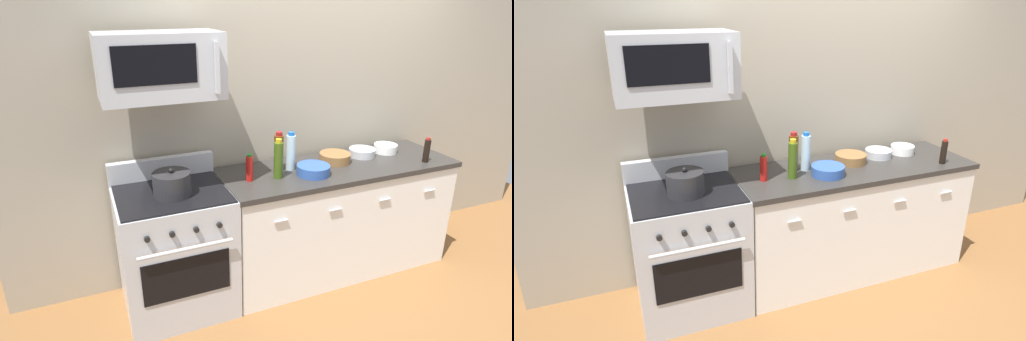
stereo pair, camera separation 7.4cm
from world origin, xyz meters
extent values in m
plane|color=brown|center=(0.00, 0.00, 0.00)|extent=(5.98, 5.98, 0.00)
cube|color=#9E937F|center=(0.00, 0.41, 1.35)|extent=(4.99, 0.10, 2.70)
cube|color=silver|center=(0.00, 0.00, 0.44)|extent=(1.87, 0.62, 0.88)
cube|color=#2D2B28|center=(0.00, 0.00, 0.90)|extent=(1.90, 0.65, 0.04)
cube|color=black|center=(0.00, -0.28, 0.05)|extent=(1.87, 0.02, 0.10)
cylinder|color=silver|center=(-0.65, -0.32, 0.72)|extent=(0.10, 0.02, 0.02)
cylinder|color=silver|center=(-0.22, -0.32, 0.72)|extent=(0.10, 0.02, 0.02)
cylinder|color=silver|center=(0.22, -0.32, 0.72)|extent=(0.10, 0.02, 0.02)
cylinder|color=silver|center=(0.65, -0.32, 0.72)|extent=(0.10, 0.02, 0.02)
cube|color=#B7BABF|center=(-1.32, 0.00, 0.46)|extent=(0.76, 0.64, 0.91)
cube|color=black|center=(-1.32, -0.32, 0.45)|extent=(0.58, 0.01, 0.30)
cylinder|color=#B7BABF|center=(-1.32, -0.35, 0.68)|extent=(0.61, 0.02, 0.02)
cube|color=#B7BABF|center=(-1.32, 0.29, 0.99)|extent=(0.76, 0.06, 0.16)
cube|color=black|center=(-1.32, 0.00, 0.92)|extent=(0.73, 0.61, 0.01)
cylinder|color=black|center=(-1.55, -0.33, 0.79)|extent=(0.04, 0.02, 0.04)
cylinder|color=black|center=(-1.40, -0.33, 0.79)|extent=(0.04, 0.02, 0.04)
cylinder|color=black|center=(-1.25, -0.33, 0.79)|extent=(0.04, 0.02, 0.04)
cylinder|color=black|center=(-1.10, -0.33, 0.79)|extent=(0.04, 0.02, 0.04)
cube|color=#B7BABF|center=(-1.32, 0.05, 1.75)|extent=(0.74, 0.40, 0.40)
cube|color=black|center=(-1.38, -0.15, 1.78)|extent=(0.48, 0.01, 0.22)
cube|color=#B7BABF|center=(-1.03, -0.17, 1.75)|extent=(0.02, 0.04, 0.30)
cylinder|color=black|center=(0.68, -0.20, 1.01)|extent=(0.05, 0.05, 0.18)
cylinder|color=maroon|center=(0.68, -0.20, 1.11)|extent=(0.03, 0.03, 0.02)
cylinder|color=#59330F|center=(-0.48, 0.09, 1.06)|extent=(0.07, 0.07, 0.27)
cylinder|color=maroon|center=(-0.48, 0.09, 1.21)|extent=(0.05, 0.05, 0.03)
cylinder|color=#B21914|center=(-0.76, -0.02, 1.01)|extent=(0.05, 0.05, 0.18)
cylinder|color=#19721E|center=(-0.76, -0.02, 1.11)|extent=(0.03, 0.03, 0.02)
cylinder|color=#385114|center=(-0.55, -0.05, 1.05)|extent=(0.07, 0.07, 0.27)
cylinder|color=#B29919|center=(-0.55, -0.05, 1.20)|extent=(0.04, 0.04, 0.03)
cylinder|color=silver|center=(-0.39, 0.07, 1.05)|extent=(0.07, 0.07, 0.27)
cylinder|color=blue|center=(-0.39, 0.07, 1.20)|extent=(0.05, 0.05, 0.03)
cylinder|color=#B2B5BA|center=(0.29, 0.11, 0.95)|extent=(0.22, 0.22, 0.06)
torus|color=#B2B5BA|center=(0.29, 0.11, 0.98)|extent=(0.22, 0.22, 0.01)
cylinder|color=#B2B5BA|center=(0.29, 0.11, 0.92)|extent=(0.12, 0.12, 0.01)
cylinder|color=brown|center=(0.01, 0.08, 0.96)|extent=(0.25, 0.25, 0.07)
torus|color=brown|center=(0.01, 0.08, 0.99)|extent=(0.25, 0.25, 0.01)
cylinder|color=brown|center=(0.01, 0.08, 0.93)|extent=(0.14, 0.14, 0.01)
cylinder|color=white|center=(0.54, 0.11, 0.95)|extent=(0.19, 0.19, 0.07)
torus|color=white|center=(0.54, 0.11, 0.98)|extent=(0.19, 0.19, 0.01)
cylinder|color=white|center=(0.54, 0.11, 0.93)|extent=(0.11, 0.11, 0.01)
cylinder|color=#2D519E|center=(-0.28, -0.09, 0.96)|extent=(0.25, 0.25, 0.07)
torus|color=#2D519E|center=(-0.28, -0.09, 0.99)|extent=(0.25, 0.25, 0.01)
cylinder|color=#2D519E|center=(-0.28, -0.09, 0.93)|extent=(0.14, 0.14, 0.01)
cylinder|color=#262628|center=(-1.32, -0.05, 1.00)|extent=(0.25, 0.25, 0.16)
sphere|color=black|center=(-1.32, -0.05, 1.10)|extent=(0.04, 0.04, 0.04)
camera|label=1|loc=(-1.82, -2.66, 2.13)|focal=30.25mm
camera|label=2|loc=(-1.75, -2.68, 2.13)|focal=30.25mm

